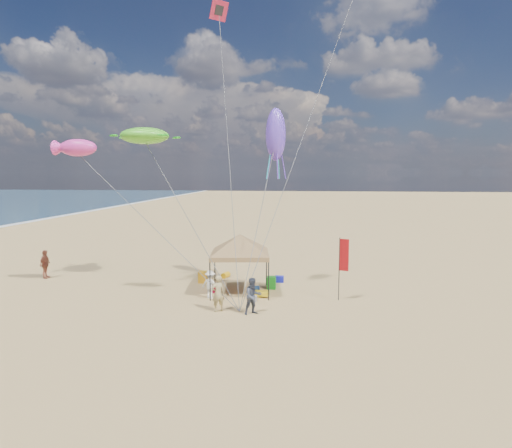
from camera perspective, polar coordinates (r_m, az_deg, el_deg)
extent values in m
plane|color=tan|center=(20.78, -0.99, -12.00)|extent=(280.00, 280.00, 0.00)
cylinder|color=black|center=(26.00, -5.42, -5.86)|extent=(0.06, 0.06, 2.04)
cylinder|color=black|center=(25.93, 1.38, -5.86)|extent=(0.06, 0.06, 2.04)
cylinder|color=black|center=(23.03, -6.05, -7.52)|extent=(0.06, 0.06, 2.04)
cylinder|color=black|center=(22.95, 1.66, -7.53)|extent=(0.06, 0.06, 2.04)
cube|color=olive|center=(24.19, -2.12, -4.02)|extent=(3.54, 3.54, 0.25)
pyramid|color=olive|center=(24.00, -2.13, -1.33)|extent=(6.14, 6.14, 1.02)
cylinder|color=black|center=(23.22, 10.85, -5.83)|extent=(0.04, 0.04, 3.34)
cube|color=#A80D12|center=(23.00, 11.48, -4.01)|extent=(0.47, 0.19, 1.67)
cube|color=#B40E30|center=(24.73, -5.37, -8.50)|extent=(0.54, 0.38, 0.38)
cube|color=#13179B|center=(26.89, 3.07, -7.23)|extent=(0.54, 0.38, 0.38)
cylinder|color=#0D203B|center=(24.68, -0.30, -8.52)|extent=(0.69, 0.54, 0.36)
cylinder|color=#D4980B|center=(28.02, -4.00, -6.69)|extent=(0.54, 0.69, 0.36)
cube|color=#178219|center=(25.39, 2.04, -7.70)|extent=(0.50, 0.50, 0.70)
cube|color=#F3A91B|center=(26.91, -6.97, -6.91)|extent=(0.50, 0.50, 0.70)
cube|color=gray|center=(23.05, -0.33, -9.74)|extent=(0.34, 0.30, 0.28)
cube|color=gold|center=(23.76, 0.61, -9.08)|extent=(0.90, 0.50, 0.24)
imported|color=tan|center=(21.30, -5.02, -9.05)|extent=(0.78, 0.73, 1.78)
imported|color=#3A3F50|center=(20.81, -0.39, -9.44)|extent=(1.08, 1.02, 1.76)
imported|color=white|center=(23.49, -6.02, -7.88)|extent=(1.10, 0.80, 1.53)
imported|color=#A85B40|center=(30.72, -25.94, -4.77)|extent=(0.50, 1.09, 1.82)
ellipsoid|color=#51C927|center=(25.67, -14.42, 11.14)|extent=(3.33, 2.97, 0.93)
ellipsoid|color=#E434A0|center=(24.77, -22.31, 9.24)|extent=(2.13, 1.26, 0.90)
ellipsoid|color=#6640D7|center=(24.89, 2.60, 11.64)|extent=(1.35, 1.35, 2.92)
cube|color=#B91D3E|center=(31.65, -4.87, 26.13)|extent=(1.27, 1.24, 1.12)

